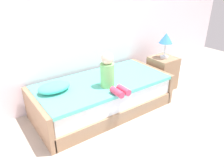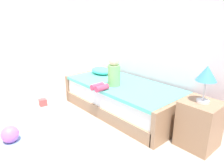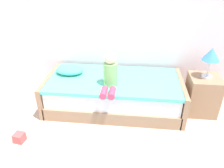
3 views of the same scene
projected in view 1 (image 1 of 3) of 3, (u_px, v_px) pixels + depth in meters
wall_rear at (75, 11)px, 3.23m from camera, size 7.20×0.10×2.90m
bed at (103, 96)px, 3.35m from camera, size 2.11×1.00×0.50m
nightstand at (162, 73)px, 4.04m from camera, size 0.44×0.44×0.60m
table_lamp at (166, 39)px, 3.77m from camera, size 0.24×0.24×0.45m
child_figure at (109, 74)px, 2.97m from camera, size 0.20×0.51×0.50m
pillow at (54, 87)px, 2.91m from camera, size 0.44×0.30×0.13m
area_rug at (172, 153)px, 2.58m from camera, size 1.60×1.10×0.01m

